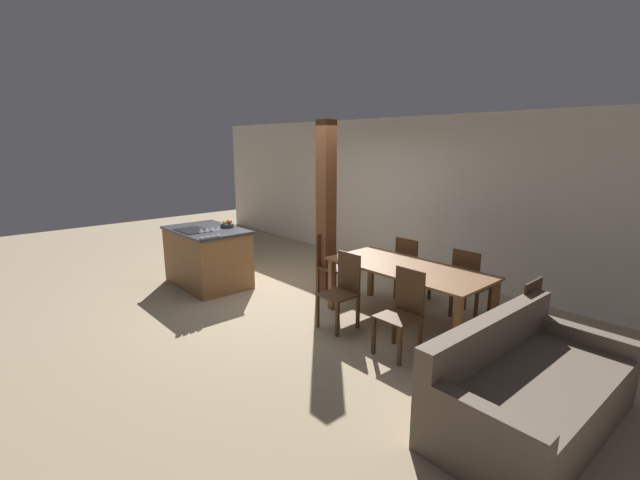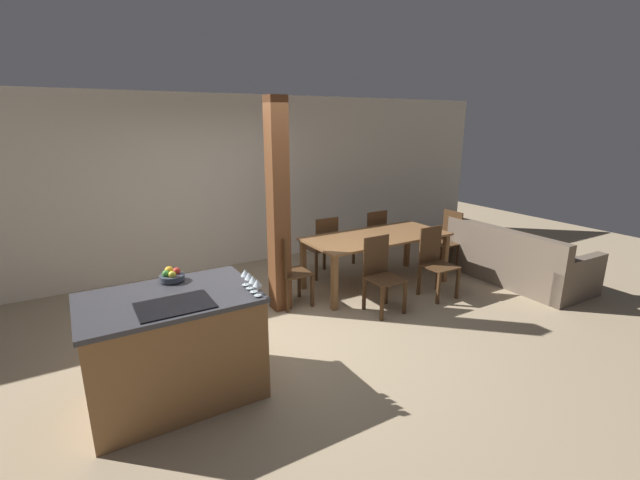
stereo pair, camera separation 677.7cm
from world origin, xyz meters
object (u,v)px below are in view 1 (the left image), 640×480
kitchen_island (208,257)px  dining_chair_far_left (410,268)px  wine_glass_middle (207,230)px  wine_glass_far (212,229)px  dining_chair_near_right (402,311)px  dining_chair_far_right (469,283)px  wine_glass_end (218,228)px  wine_glass_near (201,231)px  couch (529,392)px  dining_chair_near_left (342,289)px  timber_post (326,210)px  dining_chair_head_end (331,263)px  fruit_bowl (227,224)px  dining_table (408,273)px  dining_chair_foot_end (518,320)px

kitchen_island → dining_chair_far_left: size_ratio=1.49×
kitchen_island → wine_glass_middle: (0.62, -0.30, 0.58)m
dining_chair_far_left → wine_glass_far: bearing=46.2°
dining_chair_near_right → dining_chair_far_right: bearing=90.0°
wine_glass_far → wine_glass_end: same height
wine_glass_near → couch: wine_glass_near is taller
dining_chair_near_left → timber_post: timber_post is taller
wine_glass_far → dining_chair_head_end: bearing=52.9°
wine_glass_middle → dining_chair_near_left: size_ratio=0.15×
couch → timber_post: timber_post is taller
dining_chair_head_end → couch: (3.32, -0.91, -0.20)m
wine_glass_near → dining_chair_head_end: 1.96m
fruit_bowl → couch: size_ratio=0.11×
dining_chair_near_left → dining_chair_far_left: bearing=90.0°
kitchen_island → dining_table: kitchen_island is taller
fruit_bowl → dining_table: fruit_bowl is taller
dining_chair_far_right → dining_chair_foot_end: size_ratio=1.00×
kitchen_island → wine_glass_end: size_ratio=9.79×
wine_glass_end → wine_glass_near: bearing=-90.0°
wine_glass_far → dining_chair_head_end: size_ratio=0.15×
fruit_bowl → dining_chair_far_left: bearing=31.5°
wine_glass_middle → wine_glass_end: bearing=90.0°
dining_chair_foot_end → dining_chair_near_left: bearing=-69.6°
dining_chair_head_end → wine_glass_end: bearing=141.0°
fruit_bowl → dining_table: (2.97, 0.84, -0.32)m
dining_table → wine_glass_end: bearing=-152.2°
fruit_bowl → dining_chair_foot_end: 4.48m
kitchen_island → dining_chair_near_right: (3.53, 0.48, 0.02)m
dining_table → dining_chair_far_left: bearing=123.7°
wine_glass_middle → timber_post: timber_post is taller
dining_chair_head_end → couch: 3.45m
dining_chair_foot_end → timber_post: size_ratio=0.36×
wine_glass_end → dining_chair_far_left: (1.99, 1.98, -0.56)m
dining_chair_far_left → couch: size_ratio=0.47×
fruit_bowl → dining_chair_near_right: 3.47m
kitchen_island → couch: size_ratio=0.71×
dining_chair_near_right → dining_chair_foot_end: (0.94, 0.69, 0.00)m
wine_glass_far → wine_glass_middle: bearing=-90.0°
wine_glass_middle → dining_table: (2.45, 1.47, -0.39)m
dining_table → dining_chair_near_left: bearing=-123.7°
dining_chair_near_left → couch: size_ratio=0.47×
wine_glass_middle → wine_glass_end: 0.18m
dining_chair_far_left → dining_chair_far_right: same height
dining_chair_near_left → dining_chair_foot_end: (1.87, 0.69, 0.00)m
wine_glass_middle → dining_chair_far_right: (2.91, 2.16, -0.56)m
wine_glass_near → dining_chair_near_left: bearing=23.5°
wine_glass_end → dining_table: size_ratio=0.07×
couch → fruit_bowl: bearing=90.3°
wine_glass_middle → wine_glass_far: size_ratio=1.00×
fruit_bowl → wine_glass_middle: 0.82m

